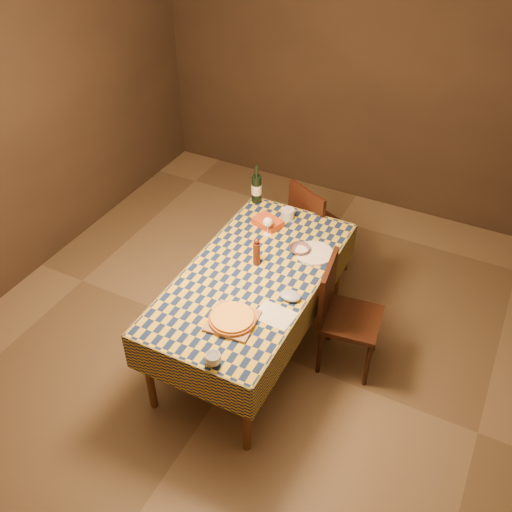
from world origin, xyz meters
name	(u,v)px	position (x,y,z in m)	size (l,w,h in m)	color
room	(253,207)	(0.00, 0.00, 1.35)	(5.00, 5.10, 2.70)	brown
dining_table	(253,282)	(0.00, 0.00, 0.69)	(0.94, 1.84, 0.77)	brown
cutting_board	(232,321)	(0.10, -0.49, 0.78)	(0.30, 0.30, 0.02)	#9A6B48
pizza	(232,318)	(0.10, -0.49, 0.80)	(0.37, 0.37, 0.03)	#A4551B
pepper_mill	(257,252)	(-0.03, 0.12, 0.87)	(0.06, 0.06, 0.22)	#4E1A12
bowl	(300,249)	(0.20, 0.39, 0.79)	(0.15, 0.15, 0.05)	#664C55
wine_glass	(268,223)	(-0.12, 0.48, 0.88)	(0.08, 0.08, 0.16)	white
wine_bottle	(257,188)	(-0.41, 0.86, 0.90)	(0.11, 0.11, 0.34)	black
deli_tub	(288,214)	(-0.07, 0.74, 0.81)	(0.11, 0.11, 0.09)	silver
takeout_container	(268,222)	(-0.17, 0.59, 0.80)	(0.22, 0.15, 0.06)	#B84118
white_plate	(314,253)	(0.31, 0.41, 0.78)	(0.29, 0.29, 0.02)	white
tumbler	(213,359)	(0.17, -0.85, 0.81)	(0.10, 0.10, 0.08)	white
flour_patch	(275,315)	(0.32, -0.31, 0.77)	(0.25, 0.20, 0.00)	silver
flour_bag	(290,296)	(0.34, -0.11, 0.79)	(0.15, 0.11, 0.04)	#9AA1C5
chair_far	(315,225)	(0.05, 1.09, 0.52)	(0.56, 0.56, 0.93)	black
chair_right	(341,310)	(0.63, 0.19, 0.52)	(0.48, 0.47, 0.93)	black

